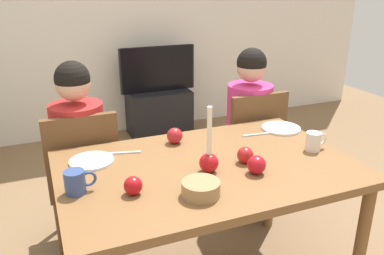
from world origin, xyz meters
TOP-DOWN VIEW (x-y plane):
  - back_wall at (0.00, 2.60)m, footprint 6.40×0.10m
  - dining_table at (0.00, 0.00)m, footprint 1.40×0.90m
  - chair_left at (-0.52, 0.61)m, footprint 0.40×0.40m
  - chair_right at (0.59, 0.61)m, footprint 0.40×0.40m
  - person_left_child at (-0.52, 0.64)m, footprint 0.30×0.30m
  - person_right_child at (0.59, 0.64)m, footprint 0.30×0.30m
  - tv_stand at (0.47, 2.30)m, footprint 0.64×0.40m
  - tv at (0.47, 2.30)m, footprint 0.79×0.05m
  - candle_centerpiece at (-0.03, -0.07)m, footprint 0.09×0.09m
  - plate_left at (-0.51, 0.24)m, footprint 0.21×0.21m
  - plate_right at (0.60, 0.27)m, footprint 0.23×0.23m
  - mug_left at (-0.61, -0.04)m, footprint 0.13×0.09m
  - mug_right at (0.58, -0.05)m, footprint 0.12×0.08m
  - fork_left at (-0.35, 0.28)m, footprint 0.18×0.06m
  - fork_right at (0.42, 0.24)m, footprint 0.18×0.03m
  - bowl_walnuts at (-0.14, -0.25)m, footprint 0.16×0.16m
  - apple_near_candle at (-0.06, 0.31)m, footprint 0.09×0.09m
  - apple_by_left_plate at (0.18, -0.05)m, footprint 0.08×0.08m
  - apple_by_right_mug at (-0.40, -0.13)m, footprint 0.08×0.08m
  - apple_far_edge at (0.17, -0.16)m, footprint 0.09×0.09m

SIDE VIEW (x-z plane):
  - tv_stand at x=0.47m, z-range 0.00..0.48m
  - chair_left at x=-0.52m, z-range 0.06..0.96m
  - chair_right at x=0.59m, z-range 0.06..0.96m
  - person_left_child at x=-0.52m, z-range -0.02..1.16m
  - person_right_child at x=0.59m, z-range -0.02..1.16m
  - dining_table at x=0.00m, z-range 0.29..1.04m
  - tv at x=0.47m, z-range 0.48..0.94m
  - fork_left at x=-0.35m, z-range 0.75..0.76m
  - fork_right at x=0.42m, z-range 0.75..0.76m
  - plate_left at x=-0.51m, z-range 0.75..0.76m
  - plate_right at x=0.60m, z-range 0.75..0.76m
  - bowl_walnuts at x=-0.14m, z-range 0.75..0.81m
  - apple_by_right_mug at x=-0.40m, z-range 0.75..0.83m
  - apple_by_left_plate at x=0.18m, z-range 0.75..0.83m
  - apple_near_candle at x=-0.06m, z-range 0.75..0.84m
  - apple_far_edge at x=0.17m, z-range 0.75..0.84m
  - mug_right at x=0.58m, z-range 0.75..0.85m
  - mug_left at x=-0.61m, z-range 0.75..0.85m
  - candle_centerpiece at x=-0.03m, z-range 0.66..0.97m
  - back_wall at x=0.00m, z-range 0.00..2.60m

